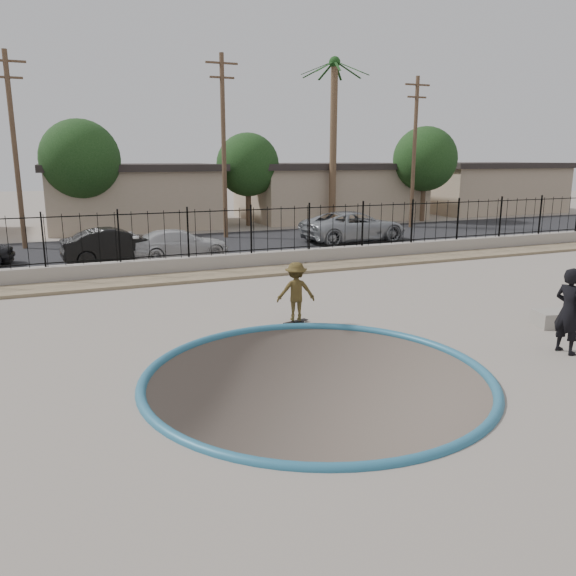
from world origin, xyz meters
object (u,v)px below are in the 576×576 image
at_px(skateboard, 296,322).
at_px(car_d, 354,226).
at_px(skater, 296,295).
at_px(car_b, 117,245).
at_px(videographer, 569,311).
at_px(concrete_ledge, 566,318).
at_px(car_c, 180,244).

xyz_separation_m(skateboard, car_d, (8.64, 12.44, 0.76)).
xyz_separation_m(skater, car_b, (-3.39, 10.84, -0.03)).
bearing_deg(videographer, car_b, 23.78).
bearing_deg(videographer, car_d, -17.39).
xyz_separation_m(skateboard, videographer, (4.68, -4.39, 0.92)).
bearing_deg(car_d, concrete_ledge, 167.72).
xyz_separation_m(car_b, car_c, (2.62, 0.00, -0.09)).
bearing_deg(videographer, skater, 42.72).
height_order(skater, car_c, skater).
distance_m(skateboard, car_d, 15.17).
height_order(concrete_ledge, car_c, car_c).
xyz_separation_m(videographer, car_b, (-8.07, 15.23, -0.22)).
bearing_deg(car_d, car_c, 95.62).
relative_size(concrete_ledge, car_b, 0.37).
relative_size(skater, videographer, 0.80).
distance_m(skateboard, car_b, 11.38).
relative_size(videographer, car_b, 0.45).
bearing_deg(car_b, concrete_ledge, -148.89).
bearing_deg(concrete_ledge, car_d, 81.75).
height_order(car_b, car_c, car_b).
distance_m(car_b, car_c, 2.62).
bearing_deg(skater, car_c, -70.83).
relative_size(videographer, concrete_ledge, 1.21).
bearing_deg(car_c, skateboard, -178.97).
relative_size(skater, skateboard, 2.07).
relative_size(car_b, car_c, 1.01).
bearing_deg(car_d, car_b, 93.55).
distance_m(concrete_ledge, car_c, 15.49).
distance_m(concrete_ledge, car_b, 16.87).
xyz_separation_m(videographer, car_c, (-5.45, 15.23, -0.31)).
bearing_deg(concrete_ledge, car_c, 117.68).
relative_size(videographer, car_d, 0.34).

